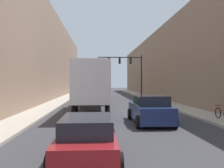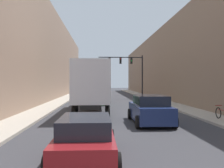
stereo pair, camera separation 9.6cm
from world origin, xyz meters
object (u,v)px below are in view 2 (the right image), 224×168
object	(u,v)px
semi_truck	(93,85)
suv_car	(150,110)
parked_bicycle	(223,114)
sedan_car	(86,138)
traffic_signal_gantry	(130,68)

from	to	relation	value
semi_truck	suv_car	size ratio (longest dim) A/B	2.85
semi_truck	parked_bicycle	xyz separation A→B (m)	(8.10, -6.56, -1.69)
suv_car	sedan_car	bearing A→B (deg)	-117.45
semi_truck	sedan_car	bearing A→B (deg)	-89.67
semi_truck	suv_car	xyz separation A→B (m)	(3.57, -6.67, -1.42)
semi_truck	parked_bicycle	world-z (taller)	semi_truck
semi_truck	traffic_signal_gantry	distance (m)	16.19
parked_bicycle	semi_truck	bearing A→B (deg)	140.99
suv_car	parked_bicycle	distance (m)	4.54
sedan_car	parked_bicycle	size ratio (longest dim) A/B	2.44
semi_truck	sedan_car	world-z (taller)	semi_truck
sedan_car	suv_car	world-z (taller)	suv_car
sedan_car	suv_car	distance (m)	7.58
sedan_car	parked_bicycle	distance (m)	10.54
suv_car	traffic_signal_gantry	distance (m)	22.21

